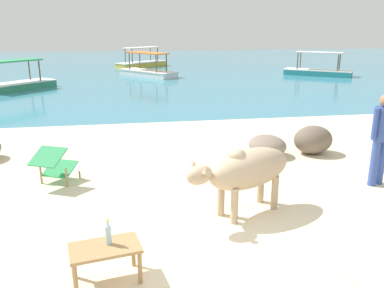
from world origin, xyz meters
name	(u,v)px	position (x,y,z in m)	size (l,w,h in m)	color
sand_beach	(213,252)	(0.00, 0.00, 0.02)	(18.00, 14.00, 0.04)	beige
water_surface	(141,69)	(0.00, 22.00, 0.00)	(60.00, 36.00, 0.03)	teal
cow	(247,170)	(0.71, 0.97, 0.73)	(1.84, 1.15, 1.05)	tan
low_bench_table	(105,252)	(-1.30, -0.39, 0.40)	(0.83, 0.57, 0.43)	#A37A4C
bottle	(108,234)	(-1.25, -0.34, 0.58)	(0.07, 0.07, 0.30)	#A3C6D1
deck_chair_near	(54,164)	(-2.30, 2.62, 0.42)	(0.81, 0.92, 0.68)	#A37A4C
deck_chair_far	(348,283)	(1.01, -1.36, 0.42)	(0.90, 0.93, 0.68)	#A37A4C
person_standing	(382,133)	(3.32, 1.68, 0.99)	(0.49, 0.32, 1.62)	#334C99
shore_rock_medium	(313,140)	(3.01, 3.54, 0.35)	(0.86, 0.69, 0.62)	#6B5B4C
shore_rock_small	(267,145)	(1.98, 3.57, 0.26)	(0.84, 0.74, 0.45)	gray
boat_yellow	(142,62)	(0.15, 23.40, 0.29)	(3.65, 3.09, 1.29)	gold
boat_teal	(318,70)	(9.68, 16.87, 0.29)	(3.66, 3.08, 1.29)	teal
boat_white	(148,71)	(0.24, 18.10, 0.29)	(3.21, 3.58, 1.29)	white
boat_green	(14,84)	(-5.81, 14.11, 0.29)	(3.39, 3.44, 1.29)	#338E66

